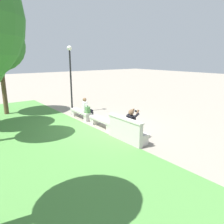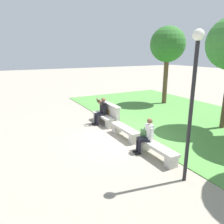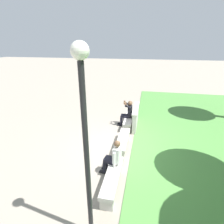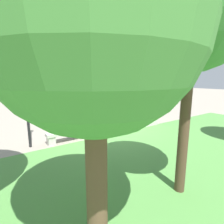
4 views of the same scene
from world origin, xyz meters
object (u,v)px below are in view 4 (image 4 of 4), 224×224
bench_main (141,121)px  lamp_post (24,78)px  person_photographer (140,113)px  tree_behind_wall (94,31)px  bench_near (109,126)px  backpack (83,124)px  tree_right_background (193,14)px  person_distant (79,123)px  bench_mid (68,134)px

bench_main → lamp_post: (5.61, -0.19, 2.32)m
person_photographer → lamp_post: 5.93m
bench_main → tree_behind_wall: 7.76m
bench_near → person_photographer: 2.15m
bench_near → backpack: backpack is taller
tree_right_background → person_distant: bearing=-85.3°
person_distant → tree_behind_wall: size_ratio=0.27×
bench_mid → person_photographer: 4.21m
person_photographer → tree_behind_wall: bearing=41.1°
tree_behind_wall → backpack: bearing=-112.8°
bench_main → person_photographer: size_ratio=1.33×
tree_behind_wall → tree_right_background: tree_right_background is taller
person_distant → tree_behind_wall: bearing=69.1°
bench_main → bench_near: bearing=0.0°
bench_main → person_distant: person_distant is taller
bench_main → tree_right_background: size_ratio=0.35×
person_distant → lamp_post: size_ratio=0.31×
bench_main → tree_behind_wall: bearing=40.7°
person_distant → bench_main: bearing=179.0°
bench_main → bench_mid: size_ratio=1.00×
backpack → lamp_post: 2.93m
person_photographer → tree_right_background: 6.55m
bench_near → backpack: 1.42m
bench_near → tree_behind_wall: (3.37, 4.70, 2.91)m
person_photographer → bench_mid: bearing=1.1°
bench_main → backpack: bearing=-0.2°
person_distant → tree_behind_wall: tree_behind_wall is taller
person_distant → tree_right_background: tree_right_background is taller
bench_near → tree_right_background: size_ratio=0.35×
person_photographer → backpack: 3.49m
bench_main → bench_mid: bearing=0.0°
person_distant → tree_right_background: size_ratio=0.25×
person_photographer → lamp_post: (5.63, -0.12, 1.88)m
backpack → tree_right_background: 5.68m
backpack → person_photographer: bearing=-179.0°
tree_behind_wall → tree_right_background: size_ratio=0.93×
person_distant → backpack: (-0.17, 0.05, -0.05)m
bench_near → lamp_post: 4.22m
backpack → lamp_post: size_ratio=0.11×
bench_main → tree_behind_wall: size_ratio=0.38×
person_photographer → backpack: (3.49, 0.06, -0.11)m
person_distant → person_photographer: bearing=-179.8°
bench_mid → person_distant: size_ratio=1.40×
tree_right_background → lamp_post: (2.36, -4.88, -1.21)m
tree_right_background → lamp_post: tree_right_background is taller
person_photographer → bench_near: bearing=2.1°
bench_main → backpack: backpack is taller
bench_mid → tree_behind_wall: (1.28, 4.70, 2.91)m
tree_right_background → person_photographer: bearing=-124.5°
person_distant → lamp_post: bearing=-3.7°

